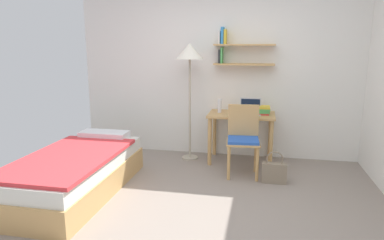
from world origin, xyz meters
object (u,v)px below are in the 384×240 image
Objects in this scene: water_bottle at (220,106)px; handbag at (274,172)px; book_stack at (264,110)px; standing_lamp at (190,58)px; bed at (76,173)px; laptop at (250,110)px; desk_chair at (243,137)px; desk at (241,123)px.

water_bottle reaches higher than handbag.
standing_lamp is at bearing -177.89° from book_stack.
laptop reaches higher than bed.
book_stack is at bearing 2.33° from laptop.
standing_lamp is 0.81m from water_bottle.
laptop is at bearing 114.64° from handbag.
bed is 2.63m from book_stack.
standing_lamp is at bearing 55.18° from bed.
laptop reaches higher than book_stack.
standing_lamp reaches higher than laptop.
desk is at bearing 96.39° from desk_chair.
water_bottle is (-0.38, 0.54, 0.30)m from desk_chair.
standing_lamp is (-0.75, -0.02, 0.92)m from desk.
desk_chair is 0.54× the size of standing_lamp.
handbag is at bearing -65.36° from laptop.
bed is 2.09× the size of desk.
bed is 6.42× the size of laptop.
standing_lamp is 8.51× the size of water_bottle.
desk_chair is 2.99× the size of laptop.
bed is 9.79× the size of water_bottle.
water_bottle is at bearing 125.11° from desk_chair.
handbag is (0.78, -0.76, -0.67)m from water_bottle.
desk is (1.78, 1.49, 0.34)m from bed.
standing_lamp is 1.28m from book_stack.
desk_chair reaches higher than bed.
handbag is at bearing -28.59° from desk_chair.
bed is at bearing -140.04° from desk.
desk is 0.55× the size of standing_lamp.
handbag is (1.22, -0.72, -1.36)m from standing_lamp.
desk_chair is at bearing -31.49° from standing_lamp.
desk_chair is 0.73m from water_bottle.
water_bottle is 0.49× the size of handbag.
desk is at bearing 122.12° from handbag.
water_bottle is (1.45, 1.51, 0.57)m from bed.
water_bottle is 1.28m from handbag.
desk_chair is 1.37m from standing_lamp.
desk is 0.37m from book_stack.
laptop is 0.19m from book_stack.
desk_chair is at bearing -96.59° from laptop.
desk is 0.23m from laptop.
desk is at bearing 39.96° from bed.
book_stack is at bearing 101.67° from handbag.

